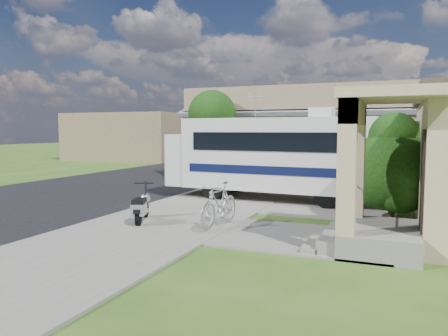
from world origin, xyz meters
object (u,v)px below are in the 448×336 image
at_px(bicycle, 219,207).
at_px(van, 237,153).
at_px(motorhome, 273,154).
at_px(pickup_truck, 206,158).
at_px(shrub, 396,167).
at_px(garden_hose, 338,230).
at_px(scooter, 141,207).

distance_m(bicycle, van, 21.96).
distance_m(motorhome, pickup_truck, 11.41).
relative_size(shrub, van, 0.55).
xyz_separation_m(motorhome, bicycle, (-0.01, -5.10, -1.11)).
bearing_deg(garden_hose, scooter, -169.35).
height_order(motorhome, shrub, motorhome).
xyz_separation_m(scooter, garden_hose, (5.17, 0.97, -0.39)).
distance_m(motorhome, scooter, 5.96).
bearing_deg(motorhome, van, 117.92).
xyz_separation_m(scooter, van, (-5.04, 21.04, 0.35)).
xyz_separation_m(shrub, pickup_truck, (-11.10, 11.63, -0.70)).
distance_m(shrub, garden_hose, 2.73).
distance_m(motorhome, van, 17.25).
bearing_deg(scooter, garden_hose, -12.07).
height_order(bicycle, pickup_truck, pickup_truck).
xyz_separation_m(motorhome, garden_hose, (2.97, -4.43, -1.62)).
bearing_deg(van, motorhome, -72.43).
bearing_deg(scooter, bicycle, -14.77).
bearing_deg(van, shrub, -64.99).
relative_size(motorhome, bicycle, 4.05).
bearing_deg(pickup_truck, bicycle, 113.02).
bearing_deg(scooter, motorhome, 45.15).
xyz_separation_m(pickup_truck, van, (-0.38, 6.55, -0.05)).
height_order(shrub, pickup_truck, shrub).
height_order(bicycle, van, van).
height_order(scooter, pickup_truck, pickup_truck).
height_order(scooter, garden_hose, scooter).
height_order(motorhome, scooter, motorhome).
height_order(motorhome, garden_hose, motorhome).
relative_size(van, garden_hose, 16.36).
xyz_separation_m(scooter, pickup_truck, (-4.66, 14.49, 0.40)).
bearing_deg(motorhome, garden_hose, -53.10).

